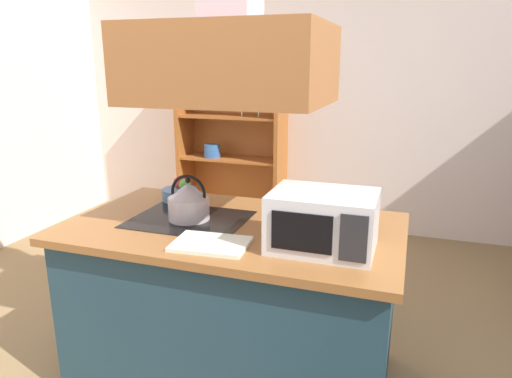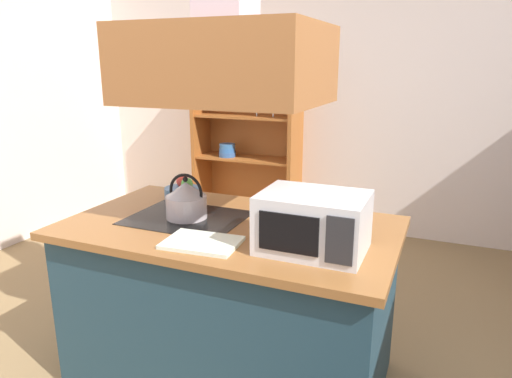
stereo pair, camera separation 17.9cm
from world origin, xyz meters
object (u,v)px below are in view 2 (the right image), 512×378
Objects in this scene: microwave at (313,222)px; fruit_bowl at (183,191)px; dish_cabinet at (248,151)px; kettle at (186,200)px; cutting_board at (202,243)px.

fruit_bowl is at bearing 153.84° from microwave.
fruit_bowl is at bearing -76.47° from dish_cabinet.
kettle is at bearing 167.73° from microwave.
microwave is 1.07m from fruit_bowl.
dish_cabinet is at bearing 119.38° from microwave.
fruit_bowl is at bearing 128.04° from cutting_board.
kettle is 0.53× the size of microwave.
kettle reaches higher than fruit_bowl.
dish_cabinet is at bearing 106.58° from kettle.
fruit_bowl is (-0.21, 0.31, -0.05)m from kettle.
dish_cabinet is 2.57m from kettle.
kettle is at bearing -73.42° from dish_cabinet.
microwave reaches higher than fruit_bowl.
kettle is (0.73, -2.46, 0.22)m from dish_cabinet.
cutting_board is at bearing -70.22° from dish_cabinet.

